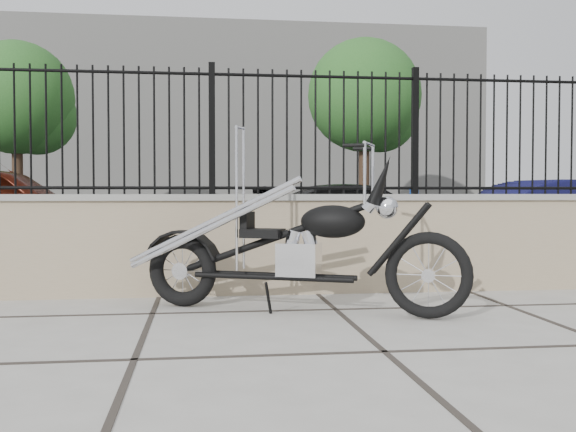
# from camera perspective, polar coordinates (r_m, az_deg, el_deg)

# --- Properties ---
(ground_plane) EXTENTS (90.00, 90.00, 0.00)m
(ground_plane) POSITION_cam_1_polar(r_m,az_deg,el_deg) (4.23, 8.18, -11.34)
(ground_plane) COLOR #99968E
(ground_plane) RESTS_ON ground
(parking_lot) EXTENTS (30.00, 30.00, 0.00)m
(parking_lot) POSITION_cam_1_polar(r_m,az_deg,el_deg) (16.53, -3.57, -1.39)
(parking_lot) COLOR black
(parking_lot) RESTS_ON ground
(retaining_wall) EXTENTS (14.00, 0.36, 0.96)m
(retaining_wall) POSITION_cam_1_polar(r_m,az_deg,el_deg) (6.58, 2.32, -2.32)
(retaining_wall) COLOR gray
(retaining_wall) RESTS_ON ground_plane
(iron_fence) EXTENTS (14.00, 0.08, 1.20)m
(iron_fence) POSITION_cam_1_polar(r_m,az_deg,el_deg) (6.59, 2.34, 7.09)
(iron_fence) COLOR black
(iron_fence) RESTS_ON retaining_wall
(background_building) EXTENTS (22.00, 6.00, 8.00)m
(background_building) POSITION_cam_1_polar(r_m,az_deg,el_deg) (30.64, -5.38, 7.66)
(background_building) COLOR beige
(background_building) RESTS_ON ground_plane
(chopper_motorcycle) EXTENTS (2.54, 1.47, 1.55)m
(chopper_motorcycle) POSITION_cam_1_polar(r_m,az_deg,el_deg) (5.45, 0.41, -0.11)
(chopper_motorcycle) COLOR black
(chopper_motorcycle) RESTS_ON ground_plane
(car_black) EXTENTS (4.01, 1.94, 1.13)m
(car_black) POSITION_cam_1_polar(r_m,az_deg,el_deg) (12.25, 6.43, 0.06)
(car_black) COLOR black
(car_black) RESTS_ON parking_lot
(car_blue) EXTENTS (3.81, 1.99, 1.19)m
(car_blue) POSITION_cam_1_polar(r_m,az_deg,el_deg) (12.90, 22.15, 0.17)
(car_blue) COLOR #10103D
(car_blue) RESTS_ON parking_lot
(bollard_a) EXTENTS (0.14, 0.14, 0.92)m
(bollard_a) POSITION_cam_1_polar(r_m,az_deg,el_deg) (9.21, -7.27, -1.23)
(bollard_a) COLOR #0C1FB9
(bollard_a) RESTS_ON ground_plane
(bollard_b) EXTENTS (0.16, 0.16, 1.02)m
(bollard_b) POSITION_cam_1_polar(r_m,az_deg,el_deg) (9.33, 10.62, -0.90)
(bollard_b) COLOR #0C34B6
(bollard_b) RESTS_ON ground_plane
(tree_left) EXTENTS (3.26, 3.26, 5.50)m
(tree_left) POSITION_cam_1_polar(r_m,az_deg,el_deg) (21.17, -22.00, 9.66)
(tree_left) COLOR #382619
(tree_left) RESTS_ON ground_plane
(tree_right) EXTENTS (3.50, 3.50, 5.91)m
(tree_right) POSITION_cam_1_polar(r_m,az_deg,el_deg) (21.28, 6.48, 10.54)
(tree_right) COLOR #382619
(tree_right) RESTS_ON ground_plane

